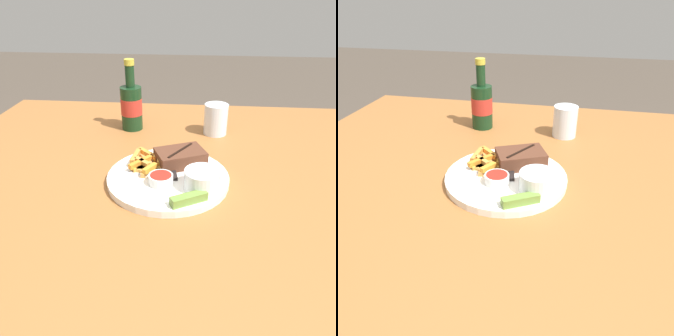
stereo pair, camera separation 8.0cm
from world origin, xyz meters
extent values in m
cube|color=#935B2D|center=(0.00, 0.00, 0.76)|extent=(1.36, 1.21, 0.04)
cylinder|color=#935B2D|center=(-0.62, 0.55, 0.37)|extent=(0.06, 0.06, 0.74)
cylinder|color=#935B2D|center=(0.62, 0.55, 0.37)|extent=(0.06, 0.06, 0.74)
cylinder|color=white|center=(0.00, 0.00, 0.79)|extent=(0.30, 0.30, 0.01)
cylinder|color=white|center=(0.00, 0.00, 0.80)|extent=(0.30, 0.30, 0.00)
cube|color=#512D1E|center=(0.03, 0.06, 0.82)|extent=(0.15, 0.13, 0.04)
cube|color=black|center=(0.03, 0.06, 0.84)|extent=(0.06, 0.09, 0.00)
cube|color=gold|center=(-0.03, 0.05, 0.81)|extent=(0.02, 0.06, 0.01)
cube|color=gold|center=(-0.06, 0.02, 0.80)|extent=(0.07, 0.04, 0.01)
cube|color=orange|center=(-0.06, 0.08, 0.81)|extent=(0.06, 0.06, 0.01)
cube|color=orange|center=(-0.07, 0.03, 0.81)|extent=(0.06, 0.07, 0.01)
cube|color=#C18335|center=(-0.09, 0.06, 0.81)|extent=(0.02, 0.07, 0.01)
cube|color=orange|center=(-0.04, 0.00, 0.81)|extent=(0.03, 0.05, 0.01)
cube|color=gold|center=(-0.07, 0.03, 0.81)|extent=(0.05, 0.04, 0.01)
cube|color=gold|center=(-0.04, 0.07, 0.80)|extent=(0.06, 0.06, 0.01)
cube|color=#C67A2C|center=(-0.06, 0.01, 0.80)|extent=(0.08, 0.03, 0.01)
cube|color=#CA823C|center=(-0.07, 0.02, 0.80)|extent=(0.02, 0.08, 0.01)
cube|color=gold|center=(-0.07, 0.03, 0.80)|extent=(0.02, 0.06, 0.01)
cube|color=gold|center=(-0.04, 0.02, 0.80)|extent=(0.08, 0.02, 0.01)
cube|color=#D78941|center=(-0.04, 0.07, 0.80)|extent=(0.07, 0.05, 0.01)
cube|color=#D27C3B|center=(-0.06, 0.06, 0.80)|extent=(0.05, 0.07, 0.01)
cylinder|color=white|center=(0.08, -0.05, 0.82)|extent=(0.08, 0.08, 0.05)
cylinder|color=beige|center=(0.08, -0.05, 0.84)|extent=(0.08, 0.08, 0.01)
cylinder|color=silver|center=(-0.01, -0.04, 0.81)|extent=(0.06, 0.06, 0.02)
cylinder|color=#B22319|center=(-0.01, -0.04, 0.82)|extent=(0.05, 0.05, 0.01)
cube|color=olive|center=(0.06, -0.11, 0.81)|extent=(0.08, 0.06, 0.02)
cube|color=#B7B7BC|center=(-0.09, 0.00, 0.80)|extent=(0.10, 0.02, 0.00)
cube|color=#B7B7BC|center=(-0.02, -0.01, 0.80)|extent=(0.03, 0.00, 0.00)
cube|color=#B7B7BC|center=(-0.02, 0.00, 0.80)|extent=(0.03, 0.00, 0.00)
cube|color=#B7B7BC|center=(-0.02, 0.00, 0.80)|extent=(0.03, 0.00, 0.00)
cube|color=#B7B7BC|center=(0.00, 0.08, 0.80)|extent=(0.04, 0.11, 0.00)
cube|color=black|center=(0.01, 0.00, 0.80)|extent=(0.03, 0.06, 0.01)
cylinder|color=#143319|center=(-0.15, 0.33, 0.85)|extent=(0.07, 0.07, 0.14)
cylinder|color=#B22D23|center=(-0.15, 0.33, 0.86)|extent=(0.07, 0.07, 0.05)
cylinder|color=#143319|center=(-0.15, 0.33, 0.96)|extent=(0.03, 0.03, 0.07)
cylinder|color=gold|center=(-0.15, 0.33, 1.00)|extent=(0.03, 0.03, 0.02)
cylinder|color=silver|center=(0.13, 0.32, 0.83)|extent=(0.08, 0.08, 0.10)
camera|label=1|loc=(0.06, -0.70, 1.21)|focal=35.00mm
camera|label=2|loc=(0.14, -0.68, 1.21)|focal=35.00mm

